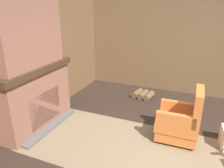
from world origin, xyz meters
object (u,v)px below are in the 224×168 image
(storage_case, at_px, (52,55))
(decorative_plate_on_mantel, at_px, (25,60))
(oil_lamp_vase, at_px, (5,68))
(armchair, at_px, (180,122))
(firewood_stack, at_px, (143,95))

(storage_case, relative_size, decorative_plate_on_mantel, 0.91)
(oil_lamp_vase, relative_size, storage_case, 1.25)
(decorative_plate_on_mantel, bearing_deg, oil_lamp_vase, -87.40)
(oil_lamp_vase, height_order, storage_case, oil_lamp_vase)
(armchair, xyz_separation_m, firewood_stack, (-1.06, 1.53, -0.28))
(armchair, xyz_separation_m, oil_lamp_vase, (-2.61, -1.08, 0.95))
(storage_case, distance_m, decorative_plate_on_mantel, 0.72)
(decorative_plate_on_mantel, bearing_deg, storage_case, 88.40)
(storage_case, height_order, decorative_plate_on_mantel, decorative_plate_on_mantel)
(firewood_stack, height_order, storage_case, storage_case)
(armchair, xyz_separation_m, decorative_plate_on_mantel, (-2.63, -0.64, 0.98))
(oil_lamp_vase, bearing_deg, firewood_stack, 59.21)
(storage_case, xyz_separation_m, decorative_plate_on_mantel, (-0.02, -0.72, 0.05))
(armchair, bearing_deg, decorative_plate_on_mantel, 12.30)
(armchair, distance_m, storage_case, 2.77)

